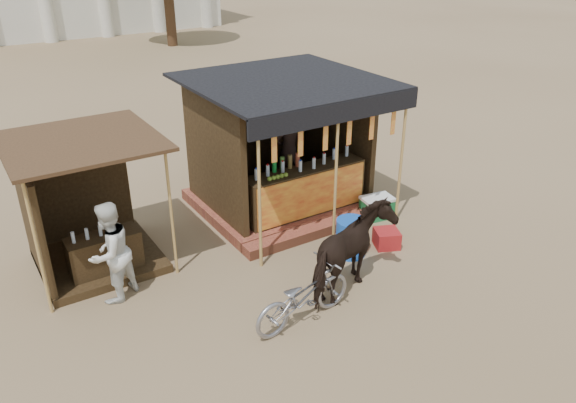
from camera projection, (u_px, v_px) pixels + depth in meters
The scene contains 9 objects.
ground at pixel (341, 298), 9.14m from camera, with size 120.00×120.00×0.00m, color #846B4C.
main_stall at pixel (284, 162), 11.72m from camera, with size 3.60×3.61×2.78m.
secondary_stall at pixel (83, 223), 9.69m from camera, with size 2.40×2.40×2.38m.
cow at pixel (353, 254), 8.96m from camera, with size 0.80×1.75×1.48m, color black.
motorbike at pixel (303, 296), 8.41m from camera, with size 0.62×1.77×0.93m, color gray.
bystander at pixel (110, 253), 8.80m from camera, with size 0.82×0.64×1.69m, color silver.
blue_barrel at pixel (351, 237), 10.22m from camera, with size 0.56×0.56×0.71m, color blue.
red_crate at pixel (387, 238), 10.57m from camera, with size 0.44×0.43×0.33m, color maroon.
cooler at pixel (377, 207), 11.60m from camera, with size 0.70×0.53×0.46m.
Camera 1 is at (-4.76, -5.87, 5.44)m, focal length 35.00 mm.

